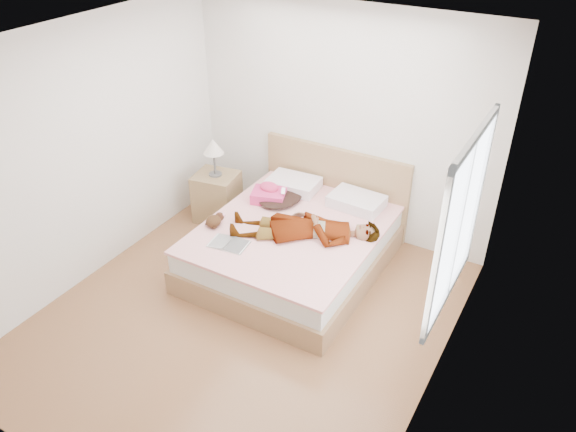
# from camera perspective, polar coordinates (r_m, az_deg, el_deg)

# --- Properties ---
(ground) EXTENTS (4.00, 4.00, 0.00)m
(ground) POSITION_cam_1_polar(r_m,az_deg,el_deg) (5.53, -4.48, -10.24)
(ground) COLOR #55321A
(ground) RESTS_ON ground
(woman) EXTENTS (1.64, 1.16, 0.21)m
(woman) POSITION_cam_1_polar(r_m,az_deg,el_deg) (5.70, 1.82, -0.87)
(woman) COLOR silver
(woman) RESTS_ON bed
(hair) EXTENTS (0.51, 0.61, 0.08)m
(hair) POSITION_cam_1_polar(r_m,az_deg,el_deg) (6.31, -0.80, 1.96)
(hair) COLOR black
(hair) RESTS_ON bed
(phone) EXTENTS (0.07, 0.09, 0.05)m
(phone) POSITION_cam_1_polar(r_m,az_deg,el_deg) (6.18, -0.48, 2.56)
(phone) COLOR silver
(phone) RESTS_ON bed
(room_shell) EXTENTS (4.00, 4.00, 4.00)m
(room_shell) POSITION_cam_1_polar(r_m,az_deg,el_deg) (4.29, 17.11, -0.57)
(room_shell) COLOR white
(room_shell) RESTS_ON ground
(bed) EXTENTS (1.80, 2.08, 1.00)m
(bed) POSITION_cam_1_polar(r_m,az_deg,el_deg) (6.05, 0.88, -2.61)
(bed) COLOR olive
(bed) RESTS_ON ground
(towel) EXTENTS (0.45, 0.40, 0.19)m
(towel) POSITION_cam_1_polar(r_m,az_deg,el_deg) (6.30, -1.95, 2.29)
(towel) COLOR #E73E93
(towel) RESTS_ON bed
(magazine) EXTENTS (0.41, 0.30, 0.02)m
(magazine) POSITION_cam_1_polar(r_m,az_deg,el_deg) (5.62, -6.05, -2.82)
(magazine) COLOR white
(magazine) RESTS_ON bed
(coffee_mug) EXTENTS (0.11, 0.08, 0.09)m
(coffee_mug) POSITION_cam_1_polar(r_m,az_deg,el_deg) (5.76, -0.72, -1.24)
(coffee_mug) COLOR white
(coffee_mug) RESTS_ON bed
(plush_toy) EXTENTS (0.17, 0.24, 0.13)m
(plush_toy) POSITION_cam_1_polar(r_m,az_deg,el_deg) (5.89, -7.47, -0.44)
(plush_toy) COLOR #33200E
(plush_toy) RESTS_ON bed
(nightstand) EXTENTS (0.56, 0.51, 1.06)m
(nightstand) POSITION_cam_1_polar(r_m,az_deg,el_deg) (6.84, -7.24, 2.30)
(nightstand) COLOR brown
(nightstand) RESTS_ON ground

